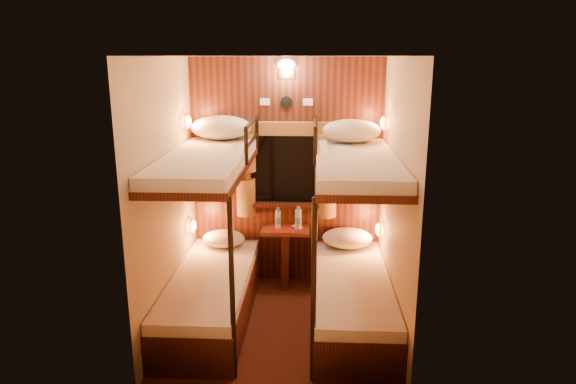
# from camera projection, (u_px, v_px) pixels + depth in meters

# --- Properties ---
(floor) EXTENTS (2.10, 2.10, 0.00)m
(floor) POSITION_uv_depth(u_px,v_px,m) (281.00, 324.00, 4.75)
(floor) COLOR #35100E
(floor) RESTS_ON ground
(ceiling) EXTENTS (2.10, 2.10, 0.00)m
(ceiling) POSITION_uv_depth(u_px,v_px,m) (279.00, 56.00, 4.13)
(ceiling) COLOR silver
(ceiling) RESTS_ON wall_back
(wall_back) EXTENTS (2.40, 0.00, 2.40)m
(wall_back) POSITION_uv_depth(u_px,v_px,m) (287.00, 173.00, 5.45)
(wall_back) COLOR #C6B293
(wall_back) RESTS_ON floor
(wall_front) EXTENTS (2.40, 0.00, 2.40)m
(wall_front) POSITION_uv_depth(u_px,v_px,m) (269.00, 241.00, 3.43)
(wall_front) COLOR #C6B293
(wall_front) RESTS_ON floor
(wall_left) EXTENTS (0.00, 2.40, 2.40)m
(wall_left) POSITION_uv_depth(u_px,v_px,m) (166.00, 198.00, 4.49)
(wall_left) COLOR #C6B293
(wall_left) RESTS_ON floor
(wall_right) EXTENTS (0.00, 2.40, 2.40)m
(wall_right) POSITION_uv_depth(u_px,v_px,m) (396.00, 201.00, 4.39)
(wall_right) COLOR #C6B293
(wall_right) RESTS_ON floor
(back_panel) EXTENTS (2.00, 0.03, 2.40)m
(back_panel) POSITION_uv_depth(u_px,v_px,m) (287.00, 173.00, 5.44)
(back_panel) COLOR black
(back_panel) RESTS_ON floor
(bunk_left) EXTENTS (0.72, 1.90, 1.82)m
(bunk_left) POSITION_uv_depth(u_px,v_px,m) (210.00, 264.00, 4.70)
(bunk_left) COLOR black
(bunk_left) RESTS_ON floor
(bunk_right) EXTENTS (0.72, 1.90, 1.82)m
(bunk_right) POSITION_uv_depth(u_px,v_px,m) (352.00, 266.00, 4.64)
(bunk_right) COLOR black
(bunk_right) RESTS_ON floor
(window) EXTENTS (1.00, 0.12, 0.79)m
(window) POSITION_uv_depth(u_px,v_px,m) (286.00, 176.00, 5.41)
(window) COLOR black
(window) RESTS_ON back_panel
(curtains) EXTENTS (1.10, 0.22, 1.00)m
(curtains) POSITION_uv_depth(u_px,v_px,m) (286.00, 169.00, 5.36)
(curtains) COLOR olive
(curtains) RESTS_ON back_panel
(back_fixtures) EXTENTS (0.54, 0.09, 0.48)m
(back_fixtures) POSITION_uv_depth(u_px,v_px,m) (286.00, 72.00, 5.14)
(back_fixtures) COLOR black
(back_fixtures) RESTS_ON back_panel
(reading_lamps) EXTENTS (2.00, 0.20, 1.25)m
(reading_lamps) POSITION_uv_depth(u_px,v_px,m) (285.00, 177.00, 5.11)
(reading_lamps) COLOR orange
(reading_lamps) RESTS_ON wall_left
(table) EXTENTS (0.50, 0.34, 0.66)m
(table) POSITION_uv_depth(u_px,v_px,m) (286.00, 249.00, 5.46)
(table) COLOR #5A2214
(table) RESTS_ON floor
(bottle_left) EXTENTS (0.07, 0.07, 0.23)m
(bottle_left) POSITION_uv_depth(u_px,v_px,m) (278.00, 219.00, 5.37)
(bottle_left) COLOR #99BFE5
(bottle_left) RESTS_ON table
(bottle_right) EXTENTS (0.07, 0.07, 0.24)m
(bottle_right) POSITION_uv_depth(u_px,v_px,m) (298.00, 219.00, 5.34)
(bottle_right) COLOR #99BFE5
(bottle_right) RESTS_ON table
(sachet_a) EXTENTS (0.11, 0.10, 0.01)m
(sachet_a) POSITION_uv_depth(u_px,v_px,m) (296.00, 226.00, 5.44)
(sachet_a) COLOR silver
(sachet_a) RESTS_ON table
(sachet_b) EXTENTS (0.07, 0.05, 0.00)m
(sachet_b) POSITION_uv_depth(u_px,v_px,m) (300.00, 227.00, 5.41)
(sachet_b) COLOR silver
(sachet_b) RESTS_ON table
(pillow_lower_left) EXTENTS (0.45, 0.32, 0.17)m
(pillow_lower_left) POSITION_uv_depth(u_px,v_px,m) (224.00, 238.00, 5.40)
(pillow_lower_left) COLOR silver
(pillow_lower_left) RESTS_ON bunk_left
(pillow_lower_right) EXTENTS (0.53, 0.38, 0.21)m
(pillow_lower_right) POSITION_uv_depth(u_px,v_px,m) (347.00, 238.00, 5.36)
(pillow_lower_right) COLOR silver
(pillow_lower_right) RESTS_ON bunk_right
(pillow_upper_left) EXTENTS (0.61, 0.44, 0.24)m
(pillow_upper_left) POSITION_uv_depth(u_px,v_px,m) (221.00, 127.00, 5.15)
(pillow_upper_left) COLOR silver
(pillow_upper_left) RESTS_ON bunk_left
(pillow_upper_right) EXTENTS (0.57, 0.41, 0.22)m
(pillow_upper_right) POSITION_uv_depth(u_px,v_px,m) (352.00, 131.00, 4.98)
(pillow_upper_right) COLOR silver
(pillow_upper_right) RESTS_ON bunk_right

